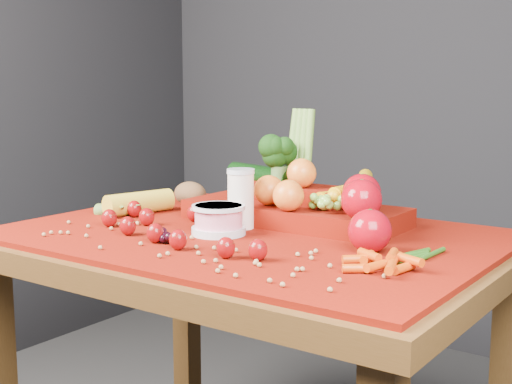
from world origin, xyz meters
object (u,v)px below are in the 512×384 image
Objects in this scene: table at (251,279)px; produce_mound at (306,199)px; yogurt_bowl at (219,219)px; milk_glass at (241,196)px.

table is 0.23m from produce_mound.
yogurt_bowl reaches higher than table.
milk_glass is (-0.05, 0.02, 0.18)m from table.
table is 8.08× the size of milk_glass.
milk_glass is 0.16m from produce_mound.
yogurt_bowl is 0.23m from produce_mound.
yogurt_bowl is at bearing -127.98° from table.
yogurt_bowl is 0.20× the size of produce_mound.
table is at bearing 52.02° from yogurt_bowl.
milk_glass is at bearing 90.54° from yogurt_bowl.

